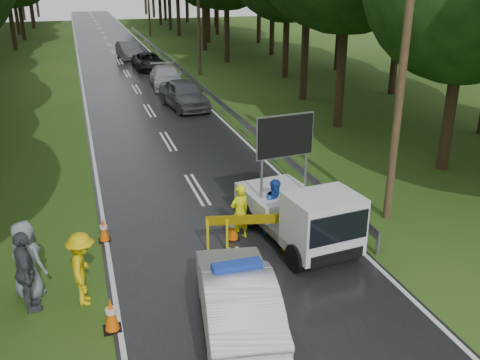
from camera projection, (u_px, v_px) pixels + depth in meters
name	position (u px, v px, depth m)	size (l,w,h in m)	color
ground	(249.00, 275.00, 13.62)	(160.00, 160.00, 0.00)	#244413
road	(127.00, 74.00, 40.33)	(7.00, 140.00, 0.02)	black
guardrail	(176.00, 65.00, 40.84)	(0.12, 60.06, 0.70)	gray
utility_pole_near	(404.00, 54.00, 14.97)	(1.40, 0.24, 10.00)	#402C1D
utility_pole_mid	(198.00, 4.00, 38.12)	(1.40, 0.24, 10.00)	#402C1D
police_sedan	(237.00, 298.00, 11.44)	(2.13, 4.48, 1.56)	silver
work_truck	(302.00, 214.00, 14.83)	(2.42, 4.56, 3.48)	gray
barrier	(256.00, 224.00, 14.45)	(2.68, 0.63, 1.13)	yellow
officer	(240.00, 212.00, 15.20)	(0.61, 0.40, 1.68)	#F0FF0D
civilian	(276.00, 207.00, 15.57)	(0.81, 0.63, 1.66)	#1944A8
bystander_left	(83.00, 269.00, 12.21)	(1.15, 0.66, 1.78)	yellow
bystander_mid	(26.00, 272.00, 11.90)	(1.15, 0.48, 1.96)	#44454C
bystander_right	(27.00, 260.00, 12.42)	(0.95, 0.62, 1.94)	gray
queue_car_first	(184.00, 94.00, 29.96)	(1.87, 4.64, 1.58)	#404348
queue_car_second	(166.00, 77.00, 35.35)	(1.93, 4.76, 1.38)	#96999E
queue_car_third	(149.00, 62.00, 41.76)	(2.12, 4.60, 1.28)	black
queue_car_fourth	(129.00, 50.00, 46.82)	(1.60, 4.57, 1.51)	#393A40
cone_near_left	(111.00, 314.00, 11.41)	(0.39, 0.39, 0.82)	black
cone_center	(233.00, 227.00, 15.30)	(0.38, 0.38, 0.80)	black
cone_far	(238.00, 195.00, 17.45)	(0.39, 0.39, 0.82)	black
cone_left_mid	(104.00, 230.00, 15.24)	(0.34, 0.34, 0.73)	black
cone_right	(323.00, 223.00, 15.57)	(0.37, 0.37, 0.79)	black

